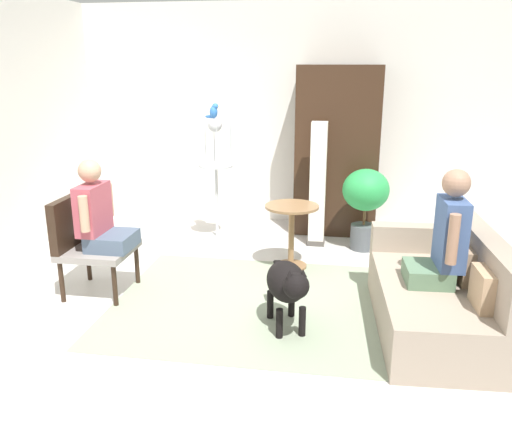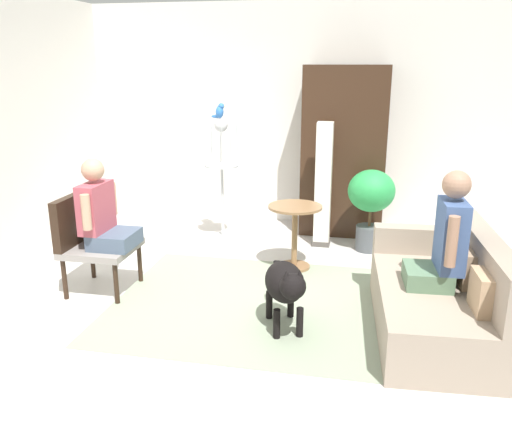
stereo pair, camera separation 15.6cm
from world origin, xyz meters
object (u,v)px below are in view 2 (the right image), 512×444
at_px(bird_cage_stand, 222,178).
at_px(parrot, 220,111).
at_px(potted_plant, 371,199).
at_px(column_lamp, 323,186).
at_px(round_end_table, 295,228).
at_px(person_on_couch, 445,240).
at_px(person_on_armchair, 102,213).
at_px(dog, 286,284).
at_px(armoire_cabinet, 344,151).
at_px(armchair, 88,236).
at_px(couch, 442,297).

height_order(bird_cage_stand, parrot, parrot).
height_order(potted_plant, column_lamp, column_lamp).
xyz_separation_m(round_end_table, parrot, (-0.99, 0.80, 1.09)).
bearing_deg(person_on_couch, person_on_armchair, 175.40).
bearing_deg(dog, potted_plant, 72.79).
xyz_separation_m(potted_plant, armoire_cabinet, (-0.35, 0.67, 0.41)).
relative_size(armchair, column_lamp, 0.63).
relative_size(dog, parrot, 4.59).
height_order(round_end_table, armoire_cabinet, armoire_cabinet).
bearing_deg(potted_plant, couch, -72.78).
bearing_deg(dog, column_lamp, 87.28).
bearing_deg(parrot, couch, -39.55).
relative_size(armchair, dog, 1.15).
height_order(person_on_couch, round_end_table, person_on_couch).
bearing_deg(person_on_armchair, dog, -14.05).
distance_m(dog, bird_cage_stand, 2.45).
distance_m(couch, person_on_armchair, 3.01).
height_order(bird_cage_stand, column_lamp, bird_cage_stand).
bearing_deg(dog, person_on_armchair, 165.95).
xyz_separation_m(person_on_armchair, armoire_cabinet, (2.05, 2.31, 0.27)).
height_order(round_end_table, potted_plant, potted_plant).
bearing_deg(round_end_table, dog, -85.31).
xyz_separation_m(bird_cage_stand, armoire_cabinet, (1.39, 0.59, 0.27)).
height_order(couch, column_lamp, column_lamp).
height_order(dog, parrot, parrot).
distance_m(bird_cage_stand, potted_plant, 1.75).
height_order(round_end_table, dog, round_end_table).
bearing_deg(armoire_cabinet, bird_cage_stand, -156.99).
bearing_deg(bird_cage_stand, dog, -63.11).
xyz_separation_m(bird_cage_stand, parrot, (-0.01, 0.00, 0.78)).
xyz_separation_m(person_on_armchair, bird_cage_stand, (0.66, 1.72, -0.00)).
distance_m(bird_cage_stand, parrot, 0.78).
bearing_deg(parrot, armoire_cabinet, 22.83).
bearing_deg(bird_cage_stand, person_on_couch, -40.65).
xyz_separation_m(armchair, dog, (1.91, -0.44, -0.13)).
bearing_deg(potted_plant, person_on_armchair, -145.60).
relative_size(armchair, bird_cage_stand, 0.62).
height_order(armchair, potted_plant, potted_plant).
height_order(armchair, round_end_table, armchair).
bearing_deg(person_on_couch, column_lamp, 118.86).
bearing_deg(parrot, column_lamp, 0.26).
relative_size(person_on_couch, dog, 1.15).
distance_m(armchair, bird_cage_stand, 1.92).
xyz_separation_m(armchair, person_on_couch, (3.09, -0.24, 0.25)).
distance_m(potted_plant, armoire_cabinet, 0.86).
distance_m(dog, column_lamp, 2.19).
bearing_deg(round_end_table, armoire_cabinet, 73.74).
height_order(armchair, person_on_couch, person_on_couch).
distance_m(dog, potted_plant, 2.19).
distance_m(parrot, potted_plant, 1.98).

